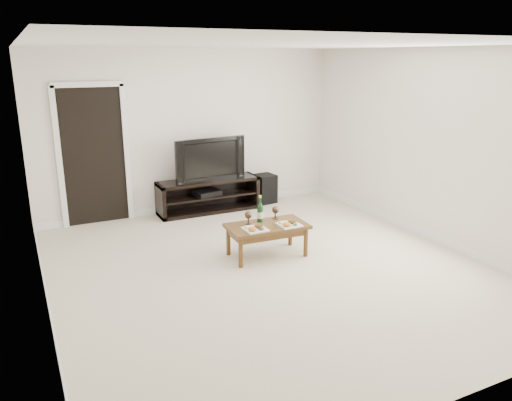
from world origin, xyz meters
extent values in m
plane|color=beige|center=(0.00, 0.00, 0.00)|extent=(5.50, 5.50, 0.00)
cube|color=silver|center=(0.00, 2.77, 1.30)|extent=(5.00, 0.04, 2.60)
cube|color=white|center=(0.00, 0.00, 2.62)|extent=(5.00, 5.50, 0.04)
cube|color=black|center=(-1.55, 2.73, 1.02)|extent=(0.90, 0.02, 2.05)
cube|color=black|center=(0.17, 2.50, 0.28)|extent=(1.67, 0.45, 0.55)
imported|color=black|center=(0.17, 2.50, 0.90)|extent=(1.21, 0.28, 0.69)
cube|color=black|center=(0.14, 2.48, 0.33)|extent=(0.45, 0.37, 0.08)
cube|color=black|center=(1.25, 2.57, 0.25)|extent=(0.36, 0.36, 0.50)
cube|color=#523616|center=(0.16, 0.38, 0.21)|extent=(1.04, 0.61, 0.42)
cube|color=white|center=(-0.06, 0.27, 0.45)|extent=(0.27, 0.27, 0.07)
cube|color=white|center=(0.40, 0.23, 0.45)|extent=(0.27, 0.27, 0.07)
cylinder|color=#0D3216|center=(0.14, 0.54, 0.59)|extent=(0.07, 0.07, 0.35)
camera|label=1|loc=(-2.61, -4.94, 2.48)|focal=35.00mm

